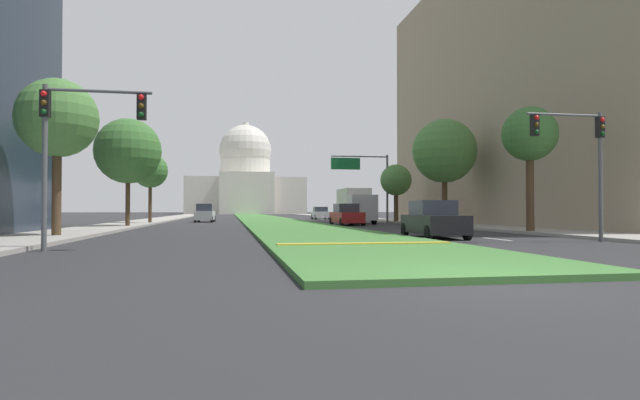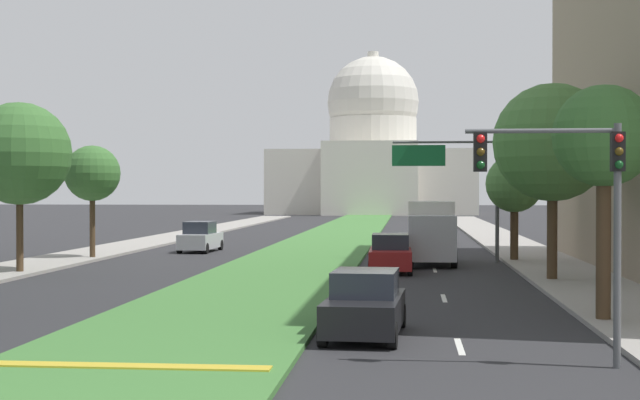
{
  "view_description": "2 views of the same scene",
  "coord_description": "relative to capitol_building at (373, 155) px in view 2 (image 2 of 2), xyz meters",
  "views": [
    {
      "loc": [
        -4.5,
        -8.24,
        1.3
      ],
      "look_at": [
        2.71,
        32.6,
        2.05
      ],
      "focal_mm": 28.92,
      "sensor_mm": 36.0,
      "label": 1
    },
    {
      "loc": [
        5.76,
        -10.03,
        3.79
      ],
      "look_at": [
        1.6,
        33.23,
        3.32
      ],
      "focal_mm": 52.01,
      "sensor_mm": 36.0,
      "label": 2
    }
  ],
  "objects": [
    {
      "name": "sidewalk_right",
      "position": [
        12.66,
        -83.0,
        -9.25
      ],
      "size": [
        4.0,
        125.5,
        0.15
      ],
      "primitive_type": "cube",
      "color": "#9E9991",
      "rests_on": "ground_plane"
    },
    {
      "name": "median_curb_nose",
      "position": [
        0.0,
        -130.26,
        -9.17
      ],
      "size": [
        5.95,
        0.5,
        0.04
      ],
      "primitive_type": "cube",
      "color": "gold",
      "rests_on": "grass_median"
    },
    {
      "name": "capitol_building",
      "position": [
        0.0,
        0.0,
        0.0
      ],
      "size": [
        32.35,
        24.56,
        26.07
      ],
      "color": "silver",
      "rests_on": "ground_plane"
    },
    {
      "name": "sedan_midblock",
      "position": [
        4.92,
        -106.08,
        -8.51
      ],
      "size": [
        2.02,
        4.63,
        1.76
      ],
      "color": "maroon",
      "rests_on": "ground_plane"
    },
    {
      "name": "street_tree_right_far",
      "position": [
        11.25,
        -99.73,
        -5.27
      ],
      "size": [
        3.0,
        3.0,
        5.61
      ],
      "color": "#4C3823",
      "rests_on": "ground_plane"
    },
    {
      "name": "lane_dashes_right",
      "position": [
        6.98,
        -105.19,
        -9.32
      ],
      "size": [
        0.16,
        45.18,
        0.01
      ],
      "color": "silver",
      "rests_on": "ground_plane"
    },
    {
      "name": "ground_plane",
      "position": [
        0.0,
        -69.05,
        -9.33
      ],
      "size": [
        306.78,
        306.78,
        0.0
      ],
      "primitive_type": "plane",
      "color": "#2B2B2D"
    },
    {
      "name": "traffic_light_near_right",
      "position": [
        9.32,
        -128.7,
        -5.53
      ],
      "size": [
        3.34,
        0.35,
        5.2
      ],
      "color": "#515456",
      "rests_on": "ground_plane"
    },
    {
      "name": "street_tree_right_near",
      "position": [
        11.23,
        -122.09,
        -4.11
      ],
      "size": [
        2.89,
        2.89,
        6.76
      ],
      "color": "#4C3823",
      "rests_on": "ground_plane"
    },
    {
      "name": "street_tree_left_mid",
      "position": [
        -11.55,
        -108.97,
        -3.93
      ],
      "size": [
        4.6,
        4.6,
        7.71
      ],
      "color": "#4C3823",
      "rests_on": "ground_plane"
    },
    {
      "name": "grass_median",
      "position": [
        0.0,
        -76.03,
        -9.26
      ],
      "size": [
        6.61,
        125.5,
        0.14
      ],
      "primitive_type": "cube",
      "color": "#427A38",
      "rests_on": "ground_plane"
    },
    {
      "name": "street_tree_left_far",
      "position": [
        -11.33,
        -100.04,
        -4.67
      ],
      "size": [
        3.02,
        3.02,
        6.21
      ],
      "color": "#4C3823",
      "rests_on": "ground_plane"
    },
    {
      "name": "box_truck_delivery",
      "position": [
        6.89,
        -101.28,
        -7.65
      ],
      "size": [
        2.4,
        6.4,
        3.2
      ],
      "color": "#BCBCC1",
      "rests_on": "ground_plane"
    },
    {
      "name": "sedan_far_horizon",
      "position": [
        7.35,
        -80.28,
        -8.56
      ],
      "size": [
        2.16,
        4.76,
        1.62
      ],
      "color": "silver",
      "rests_on": "ground_plane"
    },
    {
      "name": "overhead_guide_sign",
      "position": [
        8.27,
        -99.82,
        -4.68
      ],
      "size": [
        5.59,
        0.2,
        6.5
      ],
      "color": "#515456",
      "rests_on": "ground_plane"
    },
    {
      "name": "sedan_lead_stopped",
      "position": [
        4.63,
        -124.92,
        -8.53
      ],
      "size": [
        2.11,
        4.49,
        1.7
      ],
      "color": "black",
      "rests_on": "ground_plane"
    },
    {
      "name": "sidewalk_left",
      "position": [
        -12.66,
        -83.0,
        -9.25
      ],
      "size": [
        4.0,
        125.5,
        0.15
      ],
      "primitive_type": "cube",
      "color": "#9E9991",
      "rests_on": "ground_plane"
    },
    {
      "name": "sedan_distant",
      "position": [
        -6.93,
        -93.2,
        -8.46
      ],
      "size": [
        2.0,
        4.54,
        1.86
      ],
      "color": "#BCBCC1",
      "rests_on": "ground_plane"
    },
    {
      "name": "street_tree_right_mid",
      "position": [
        11.6,
        -110.23,
        -3.62
      ],
      "size": [
        4.85,
        4.85,
        8.16
      ],
      "color": "#4C3823",
      "rests_on": "ground_plane"
    }
  ]
}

